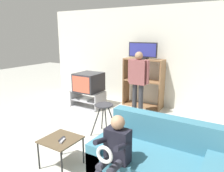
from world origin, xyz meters
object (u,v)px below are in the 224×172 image
remote_control_black (62,139)px  person_standing_adult (138,78)px  media_shelf (143,82)px  person_seated_child (114,150)px  snack_table (61,142)px  remote_control_white (62,141)px  tv_stand (88,99)px  television_flat (143,51)px  folding_stool (104,110)px  couch (156,161)px  television_main (89,82)px

remote_control_black → person_standing_adult: bearing=72.3°
media_shelf → person_seated_child: size_ratio=1.29×
person_seated_child → remote_control_black: bearing=175.6°
snack_table → remote_control_white: 0.10m
tv_stand → person_standing_adult: person_standing_adult is taller
television_flat → folding_stool: size_ratio=1.26×
tv_stand → television_flat: 1.90m
media_shelf → remote_control_black: size_ratio=8.87×
remote_control_black → remote_control_white: bearing=-52.4°
television_flat → remote_control_black: (0.17, -3.13, -1.03)m
folding_stool → person_seated_child: person_seated_child is taller
television_flat → folding_stool: (0.10, -1.93, -0.97)m
tv_stand → remote_control_white: remote_control_white is taller
media_shelf → snack_table: (0.11, -3.15, -0.26)m
remote_control_white → couch: (1.22, 0.48, -0.18)m
remote_control_black → remote_control_white: 0.06m
remote_control_white → snack_table: bearing=132.4°
snack_table → couch: size_ratio=0.32×
television_main → snack_table: size_ratio=1.30×
tv_stand → person_seated_child: person_seated_child is taller
folding_stool → couch: 1.55m
tv_stand → couch: bearing=-36.0°
television_flat → snack_table: size_ratio=1.54×
tv_stand → person_standing_adult: 1.56m
couch → person_seated_child: bearing=-123.4°
folding_stool → snack_table: 1.20m
media_shelf → folding_stool: size_ratio=2.08×
remote_control_black → couch: bearing=2.2°
tv_stand → snack_table: 2.70m
television_main → media_shelf: size_ratio=0.51×
television_main → remote_control_white: television_main is taller
remote_control_white → couch: size_ratio=0.09×
television_flat → television_main: bearing=-146.6°
tv_stand → person_seated_child: size_ratio=0.86×
television_flat → person_seated_child: (1.09, -3.20, -0.89)m
folding_stool → person_seated_child: (0.99, -1.27, 0.08)m
folding_stool → person_standing_adult: bearing=85.9°
television_main → snack_table: (1.30, -2.36, -0.28)m
folding_stool → remote_control_white: 1.24m
media_shelf → snack_table: bearing=-88.1°
television_main → media_shelf: (1.19, 0.79, -0.02)m
remote_control_white → person_seated_child: bearing=-22.6°
tv_stand → media_shelf: size_ratio=0.66×
tv_stand → television_flat: television_flat is taller
remote_control_black → person_standing_adult: person_standing_adult is taller
person_standing_adult → person_seated_child: person_standing_adult is taller
television_flat → folding_stool: 2.17m
remote_control_white → person_seated_child: (0.88, -0.04, 0.13)m
television_flat → person_seated_child: 3.50m
tv_stand → television_main: (0.03, 0.02, 0.46)m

